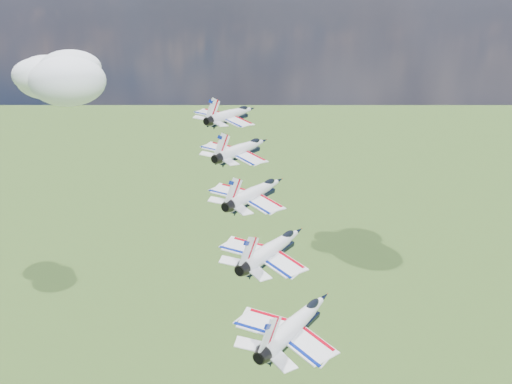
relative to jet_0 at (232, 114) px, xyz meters
The scene contains 6 objects.
cloud_left 152.40m from the jet_0, 147.55° to the left, with size 41.53×32.63×16.32m, color white.
jet_0 is the anchor object (origin of this frame).
jet_1 12.39m from the jet_0, 51.51° to the right, with size 10.28×15.22×4.55m, color white, non-canonical shape.
jet_2 24.79m from the jet_0, 51.51° to the right, with size 10.28×15.22×4.55m, color white, non-canonical shape.
jet_3 37.18m from the jet_0, 51.51° to the right, with size 10.28×15.22×4.55m, color white, non-canonical shape.
jet_4 49.58m from the jet_0, 51.51° to the right, with size 10.28×15.22×4.55m, color white, non-canonical shape.
Camera 1 is at (51.48, -86.62, 178.22)m, focal length 40.00 mm.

